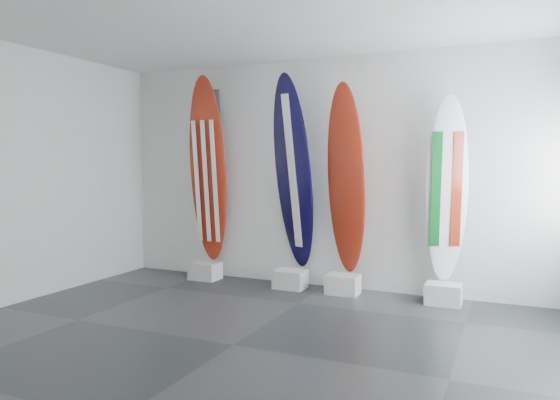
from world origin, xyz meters
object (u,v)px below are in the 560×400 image
at_px(surfboard_navy, 293,173).
at_px(surfboard_swiss, 346,179).
at_px(surfboard_usa, 208,170).
at_px(surfboard_italy, 447,190).

distance_m(surfboard_navy, surfboard_swiss, 0.72).
height_order(surfboard_navy, surfboard_swiss, surfboard_navy).
bearing_deg(surfboard_usa, surfboard_swiss, 1.35).
bearing_deg(surfboard_italy, surfboard_navy, 159.96).
bearing_deg(surfboard_swiss, surfboard_italy, 14.82).
xyz_separation_m(surfboard_navy, surfboard_italy, (1.92, 0.00, -0.18)).
distance_m(surfboard_usa, surfboard_italy, 3.23).
bearing_deg(surfboard_navy, surfboard_usa, -164.70).
height_order(surfboard_usa, surfboard_swiss, surfboard_usa).
xyz_separation_m(surfboard_usa, surfboard_italy, (3.22, 0.00, -0.21)).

